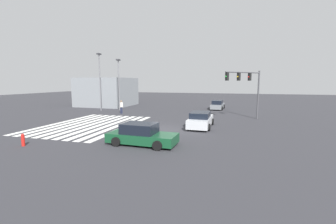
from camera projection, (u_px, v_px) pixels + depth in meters
The scene contains 11 objects.
ground_plane at pixel (168, 129), 20.64m from camera, with size 135.55×135.55×0.00m, color #333338.
crosswalk_markings at pixel (92, 124), 22.87m from camera, with size 12.31×8.20×0.01m.
traffic_signal_mast at pixel (247, 83), 24.91m from camera, with size 3.78×3.78×5.58m.
car_0 at pixel (218, 105), 35.55m from camera, with size 4.65×2.16×1.44m.
car_1 at pixel (141, 135), 15.50m from camera, with size 2.32×4.86×1.48m.
car_2 at pixel (201, 120), 21.40m from camera, with size 4.79×2.21×1.49m.
corner_building at pixel (107, 92), 40.97m from camera, with size 8.58×8.58×5.02m.
pedestrian at pixel (121, 106), 30.57m from camera, with size 0.42×0.40×1.81m.
street_light_pole_a at pixel (100, 77), 33.22m from camera, with size 0.80×0.36×8.45m.
street_light_pole_b at pixel (119, 80), 33.94m from camera, with size 0.80×0.36×7.68m.
fire_hydrant at pixel (23, 140), 15.13m from camera, with size 0.22×0.22×0.86m.
Camera 1 is at (19.45, 5.63, 4.31)m, focal length 24.00 mm.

